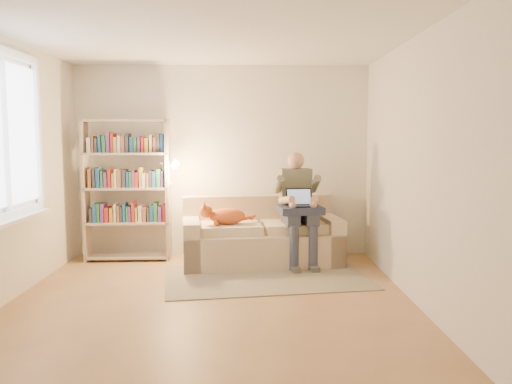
{
  "coord_description": "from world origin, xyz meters",
  "views": [
    {
      "loc": [
        0.39,
        -4.63,
        1.6
      ],
      "look_at": [
        0.45,
        1.0,
        1.0
      ],
      "focal_mm": 35.0,
      "sensor_mm": 36.0,
      "label": 1
    }
  ],
  "objects_px": {
    "cat": "(224,216)",
    "sofa": "(261,239)",
    "person": "(298,202)",
    "bookshelf": "(127,183)",
    "laptop": "(300,202)"
  },
  "relations": [
    {
      "from": "cat",
      "to": "sofa",
      "type": "bearing_deg",
      "value": 14.75
    },
    {
      "from": "sofa",
      "to": "cat",
      "type": "xyz_separation_m",
      "value": [
        -0.46,
        -0.19,
        0.34
      ]
    },
    {
      "from": "person",
      "to": "cat",
      "type": "bearing_deg",
      "value": 178.49
    },
    {
      "from": "sofa",
      "to": "cat",
      "type": "relative_size",
      "value": 3.06
    },
    {
      "from": "person",
      "to": "bookshelf",
      "type": "relative_size",
      "value": 0.77
    },
    {
      "from": "sofa",
      "to": "laptop",
      "type": "height_order",
      "value": "laptop"
    },
    {
      "from": "cat",
      "to": "laptop",
      "type": "distance_m",
      "value": 0.96
    },
    {
      "from": "sofa",
      "to": "bookshelf",
      "type": "height_order",
      "value": "bookshelf"
    },
    {
      "from": "cat",
      "to": "laptop",
      "type": "bearing_deg",
      "value": -9.21
    },
    {
      "from": "laptop",
      "to": "bookshelf",
      "type": "relative_size",
      "value": 0.19
    },
    {
      "from": "sofa",
      "to": "laptop",
      "type": "bearing_deg",
      "value": -32.09
    },
    {
      "from": "sofa",
      "to": "person",
      "type": "bearing_deg",
      "value": -18.72
    },
    {
      "from": "cat",
      "to": "laptop",
      "type": "relative_size",
      "value": 1.91
    },
    {
      "from": "sofa",
      "to": "person",
      "type": "height_order",
      "value": "person"
    },
    {
      "from": "person",
      "to": "laptop",
      "type": "distance_m",
      "value": 0.13
    }
  ]
}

